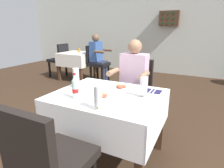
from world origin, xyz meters
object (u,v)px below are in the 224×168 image
Objects in this scene: seated_diner_far at (132,80)px; cola_bottle_primary at (75,88)px; main_dining_table at (108,109)px; wall_bottle_rack at (169,18)px; plate_far_diner at (122,87)px; background_chair_right at (96,61)px; background_patron at (98,56)px; chair_far_diner_seat at (135,89)px; beer_glass_middle at (98,97)px; plate_near_camera at (101,96)px; beer_glass_right at (76,78)px; background_dining_table at (77,60)px; chair_near_camera_side at (50,160)px; napkin_cutlery_set at (153,91)px; beer_glass_left at (144,87)px; background_table_tumbler at (79,50)px; background_chair_left at (60,58)px.

seated_diner_far is 1.02m from cola_bottle_primary.
cola_bottle_primary reaches higher than main_dining_table.
plate_far_diner is at bearing -86.08° from wall_bottle_rack.
cola_bottle_primary is 3.18m from background_chair_right.
main_dining_table is at bearing -57.44° from background_patron.
background_patron is at bearing 133.65° from chair_far_diner_seat.
seated_diner_far is 6.10× the size of beer_glass_middle.
beer_glass_right is at bearing 159.17° from plate_near_camera.
background_dining_table is (-2.42, 2.93, -0.31)m from beer_glass_middle.
cola_bottle_primary reaches higher than plate_near_camera.
chair_near_camera_side reaches higher than main_dining_table.
beer_glass_middle reaches higher than plate_far_diner.
chair_near_camera_side is 0.75m from plate_near_camera.
background_chair_right is (-1.68, 2.56, -0.02)m from main_dining_table.
napkin_cutlery_set is at bearing -54.47° from chair_far_diner_seat.
wall_bottle_rack reaches higher than main_dining_table.
plate_near_camera is 0.26m from cola_bottle_primary.
background_chair_right is (-2.04, 2.48, -0.30)m from beer_glass_left.
napkin_cutlery_set is (0.40, -0.45, 0.04)m from seated_diner_far.
chair_far_diner_seat is at bearing 63.01° from beer_glass_right.
background_dining_table is 1.51× the size of wall_bottle_rack.
background_table_tumbler is (-2.28, 2.76, 0.04)m from plate_near_camera.
background_chair_left is (-2.72, 2.81, -0.31)m from cola_bottle_primary.
chair_far_diner_seat is 3.40m from background_chair_left.
background_chair_right is (-1.68, 2.68, -0.21)m from plate_near_camera.
main_dining_table is at bearing -104.85° from plate_far_diner.
background_chair_left is (-0.63, 0.00, -0.00)m from background_dining_table.
plate_near_camera is 0.23× the size of background_chair_right.
cola_bottle_primary is at bearing -54.39° from background_table_tumbler.
beer_glass_right is at bearing -92.66° from wall_bottle_rack.
beer_glass_left is 3.18m from background_patron.
background_dining_table is at bearing 140.04° from napkin_cutlery_set.
seated_diner_far is at bearing -91.11° from chair_far_diner_seat.
seated_diner_far is 1.00× the size of background_patron.
background_chair_right is 1.73× the size of wall_bottle_rack.
seated_diner_far is 5.55× the size of plate_near_camera.
chair_far_diner_seat is 4.30× the size of beer_glass_right.
background_table_tumbler reaches higher than background_dining_table.
beer_glass_left is 0.51m from beer_glass_middle.
beer_glass_right is (-0.41, 0.16, 0.10)m from plate_near_camera.
cola_bottle_primary is at bearing -130.68° from main_dining_table.
beer_glass_right is 2.84m from background_chair_right.
plate_far_diner is 2.88m from background_patron.
background_table_tumbler is (-2.28, 2.63, 0.23)m from main_dining_table.
background_patron reaches higher than beer_glass_middle.
cola_bottle_primary is at bearing -101.15° from chair_far_diner_seat.
background_chair_left reaches higher than napkin_cutlery_set.
plate_far_diner is 0.41× the size of wall_bottle_rack.
beer_glass_middle is at bearing -37.59° from beer_glass_right.
background_patron reaches higher than background_dining_table.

